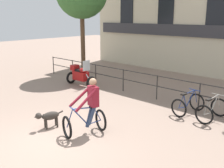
{
  "coord_description": "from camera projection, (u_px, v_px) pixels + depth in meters",
  "views": [
    {
      "loc": [
        5.87,
        -3.87,
        3.46
      ],
      "look_at": [
        -0.41,
        2.86,
        1.05
      ],
      "focal_mm": 42.0,
      "sensor_mm": 36.0,
      "label": 1
    }
  ],
  "objects": [
    {
      "name": "ground_plane",
      "position": [
        54.0,
        140.0,
        7.49
      ],
      "size": [
        60.0,
        60.0,
        0.0
      ],
      "primitive_type": "plane",
      "color": "gray"
    },
    {
      "name": "parked_motorcycle",
      "position": [
        81.0,
        75.0,
        13.17
      ],
      "size": [
        1.65,
        0.65,
        1.35
      ],
      "rotation": [
        0.0,
        0.0,
        1.59
      ],
      "color": "black",
      "rests_on": "ground_plane"
    },
    {
      "name": "canal_railing",
      "position": [
        157.0,
        83.0,
        10.99
      ],
      "size": [
        15.05,
        0.05,
        1.05
      ],
      "color": "#2D2B28",
      "rests_on": "ground_plane"
    },
    {
      "name": "dog",
      "position": [
        48.0,
        116.0,
        8.23
      ],
      "size": [
        0.37,
        0.94,
        0.57
      ],
      "rotation": [
        0.0,
        0.0,
        -0.26
      ],
      "color": "#332D28",
      "rests_on": "ground_plane"
    },
    {
      "name": "cyclist_with_bike",
      "position": [
        88.0,
        109.0,
        7.76
      ],
      "size": [
        0.99,
        1.32,
        1.7
      ],
      "rotation": [
        0.0,
        0.0,
        -0.3
      ],
      "color": "black",
      "rests_on": "ground_plane"
    },
    {
      "name": "parked_bicycle_mid_left",
      "position": [
        212.0,
        110.0,
        8.86
      ],
      "size": [
        0.76,
        1.17,
        0.86
      ],
      "rotation": [
        0.0,
        0.0,
        3.05
      ],
      "color": "black",
      "rests_on": "ground_plane"
    },
    {
      "name": "parked_bicycle_near_lamp",
      "position": [
        188.0,
        104.0,
        9.44
      ],
      "size": [
        0.83,
        1.2,
        0.86
      ],
      "rotation": [
        0.0,
        0.0,
        2.98
      ],
      "color": "black",
      "rests_on": "ground_plane"
    }
  ]
}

